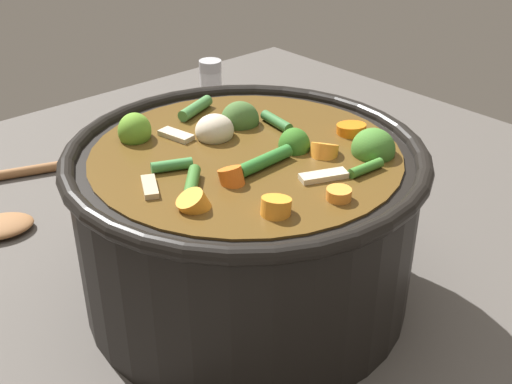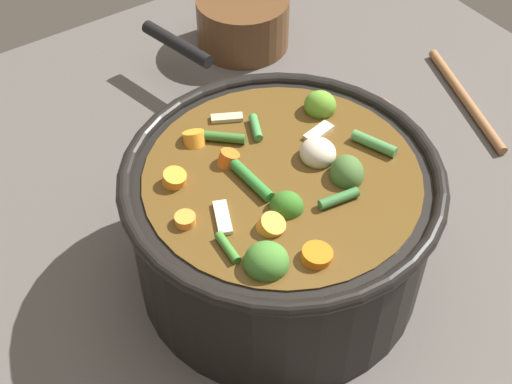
# 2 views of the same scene
# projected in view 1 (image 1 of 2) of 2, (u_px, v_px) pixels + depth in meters

# --- Properties ---
(ground_plane) EXTENTS (1.10, 1.10, 0.00)m
(ground_plane) POSITION_uv_depth(u_px,v_px,m) (247.00, 291.00, 0.61)
(ground_plane) COLOR #514C47
(cooking_pot) EXTENTS (0.31, 0.31, 0.17)m
(cooking_pot) POSITION_uv_depth(u_px,v_px,m) (246.00, 220.00, 0.57)
(cooking_pot) COLOR black
(cooking_pot) RESTS_ON ground_plane
(salt_shaker) EXTENTS (0.03, 0.03, 0.09)m
(salt_shaker) POSITION_uv_depth(u_px,v_px,m) (211.00, 89.00, 0.96)
(salt_shaker) COLOR silver
(salt_shaker) RESTS_ON ground_plane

